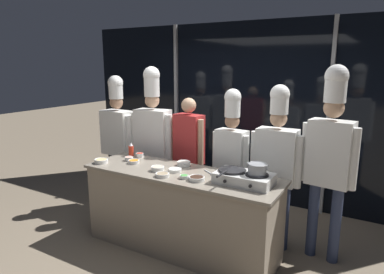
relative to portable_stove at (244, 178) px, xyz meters
name	(u,v)px	position (x,y,z in m)	size (l,w,h in m)	color
ground_plane	(181,248)	(-0.74, -0.01, -0.98)	(24.00, 24.00, 0.00)	#7F705B
window_wall_back	(245,113)	(-0.74, 1.84, 0.37)	(5.73, 0.09, 2.70)	black
demo_counter	(181,211)	(-0.74, -0.01, -0.52)	(2.26, 0.70, 0.92)	gray
portable_stove	(244,178)	(0.00, 0.00, 0.00)	(0.57, 0.35, 0.12)	silver
frying_pan	(232,168)	(-0.13, 0.00, 0.08)	(0.29, 0.50, 0.04)	#232326
stock_pot	(257,169)	(0.13, 0.00, 0.12)	(0.21, 0.18, 0.11)	#93969B
squeeze_bottle_chili	(131,150)	(-1.65, 0.23, 0.03)	(0.07, 0.07, 0.18)	red
prep_bowl_rice	(175,170)	(-0.80, -0.03, -0.04)	(0.15, 0.15, 0.04)	white
prep_bowl_carrots	(134,161)	(-1.40, -0.01, -0.03)	(0.13, 0.13, 0.04)	white
prep_bowl_soy_glaze	(197,178)	(-0.46, -0.16, -0.03)	(0.17, 0.17, 0.04)	white
prep_bowl_onion	(184,163)	(-0.84, 0.21, -0.03)	(0.16, 0.16, 0.05)	white
prep_bowl_shrimp	(129,158)	(-1.53, 0.05, -0.03)	(0.10, 0.10, 0.05)	white
prep_bowl_chicken	(158,168)	(-0.99, -0.10, -0.03)	(0.15, 0.15, 0.05)	white
prep_bowl_scallions	(184,176)	(-0.60, -0.17, -0.04)	(0.10, 0.10, 0.04)	white
prep_bowl_mushrooms	(162,175)	(-0.83, -0.23, -0.04)	(0.15, 0.15, 0.04)	white
prep_bowl_ginger	(101,161)	(-1.75, -0.19, -0.03)	(0.16, 0.16, 0.05)	white
prep_bowl_chili_flakes	(140,155)	(-1.52, 0.25, -0.03)	(0.10, 0.10, 0.05)	white
serving_spoon_slotted	(211,174)	(-0.42, 0.10, -0.05)	(0.19, 0.14, 0.02)	#B2B5BA
chef_head	(118,134)	(-2.19, 0.58, 0.12)	(0.62, 0.27, 1.93)	#232326
chef_sous	(153,133)	(-1.59, 0.63, 0.18)	(0.62, 0.29, 2.05)	#2D3856
person_guest	(189,147)	(-1.04, 0.67, 0.04)	(0.50, 0.25, 1.66)	#232326
chef_line	(231,152)	(-0.41, 0.60, 0.08)	(0.49, 0.24, 1.81)	#2D3856
chef_pastry	(276,157)	(0.15, 0.57, 0.10)	(0.58, 0.23, 1.88)	#2D3856
chef_apprentice	(330,150)	(0.69, 0.59, 0.25)	(0.57, 0.28, 2.09)	#2D3856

